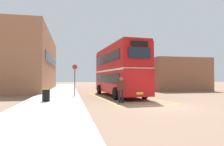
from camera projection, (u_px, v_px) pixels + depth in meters
The scene contains 10 objects.
ground_plane at pixel (112, 91), 26.61m from camera, with size 135.60×135.60×0.00m, color #846651.
sidewalk_left at pixel (62, 90), 27.65m from camera, with size 4.00×57.60×0.14m, color #B2ADA3.
brick_building_left at pixel (32, 63), 29.49m from camera, with size 5.63×20.19×7.96m.
depot_building_right at pixel (159, 75), 34.49m from camera, with size 7.97×17.14×4.50m.
double_decker_bus at pixel (119, 70), 19.63m from camera, with size 3.33×10.22×4.75m.
single_deck_bus at pixel (118, 79), 35.36m from camera, with size 3.08×9.32×3.02m.
pedestrian_boarding at pixel (121, 88), 14.16m from camera, with size 0.60×0.30×1.81m.
litter_bin at pixel (46, 95), 13.94m from camera, with size 0.54×0.54×0.85m.
bus_stop_sign at pixel (75, 77), 18.01m from camera, with size 0.43×0.14×2.81m.
bay_marking_yellow at pixel (125, 98), 17.73m from camera, with size 5.04×12.37×0.01m.
Camera 1 is at (-5.34, -11.72, 1.72)m, focal length 32.51 mm.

